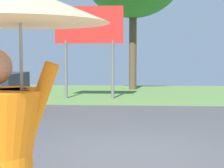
{
  "coord_description": "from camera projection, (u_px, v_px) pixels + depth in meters",
  "views": [
    {
      "loc": [
        0.06,
        -6.15,
        1.66
      ],
      "look_at": [
        -0.4,
        1.0,
        1.1
      ],
      "focal_mm": 59.68,
      "sensor_mm": 36.0,
      "label": 1
    }
  ],
  "objects": [
    {
      "name": "ground_plane",
      "position": [
        133.0,
        124.0,
        9.18
      ],
      "size": [
        40.0,
        22.0,
        0.2
      ],
      "color": "#424244"
    },
    {
      "name": "monk_pedestrian",
      "position": [
        3.0,
        142.0,
        2.26
      ],
      "size": [
        1.11,
        1.07,
        2.13
      ],
      "rotation": [
        0.0,
        0.0,
        -0.14
      ],
      "color": "orange",
      "rests_on": "ground_plane"
    },
    {
      "name": "roadside_billboard",
      "position": [
        89.0,
        31.0,
        14.09
      ],
      "size": [
        2.6,
        0.12,
        3.5
      ],
      "color": "slate",
      "rests_on": "ground_plane"
    }
  ]
}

